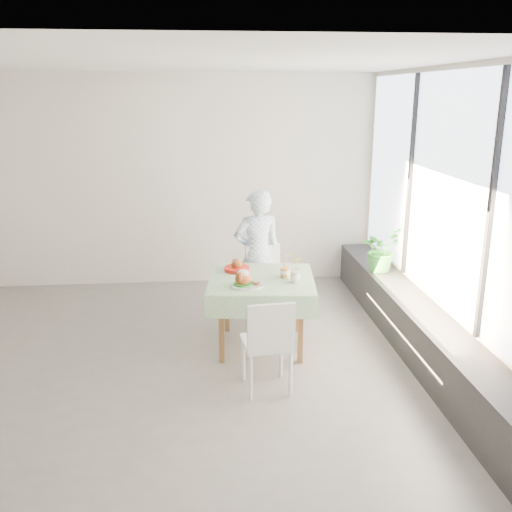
{
  "coord_description": "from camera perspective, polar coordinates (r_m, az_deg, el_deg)",
  "views": [
    {
      "loc": [
        0.67,
        -5.14,
        2.54
      ],
      "look_at": [
        1.2,
        0.34,
        0.96
      ],
      "focal_mm": 40.0,
      "sensor_mm": 36.0,
      "label": 1
    }
  ],
  "objects": [
    {
      "name": "juice_cup_orange",
      "position": [
        5.76,
        2.91,
        -1.52
      ],
      "size": [
        0.1,
        0.1,
        0.28
      ],
      "color": "white",
      "rests_on": "cafe_table"
    },
    {
      "name": "juice_cup_lemonade",
      "position": [
        5.62,
        3.95,
        -1.99
      ],
      "size": [
        0.1,
        0.1,
        0.28
      ],
      "color": "white",
      "rests_on": "cafe_table"
    },
    {
      "name": "floor",
      "position": [
        5.78,
        -11.79,
        -10.46
      ],
      "size": [
        6.0,
        6.0,
        0.0
      ],
      "primitive_type": "plane",
      "color": "#605E5B",
      "rests_on": "ground"
    },
    {
      "name": "potted_plant",
      "position": [
        6.88,
        12.38,
        0.67
      ],
      "size": [
        0.63,
        0.62,
        0.53
      ],
      "primitive_type": "imported",
      "rotation": [
        0.0,
        0.0,
        0.7
      ],
      "color": "#34812B",
      "rests_on": "window_ledge"
    },
    {
      "name": "chair_near",
      "position": [
        5.1,
        1.08,
        -10.47
      ],
      "size": [
        0.45,
        0.45,
        0.87
      ],
      "color": "white",
      "rests_on": "ground"
    },
    {
      "name": "diner",
      "position": [
        6.51,
        0.15,
        0.13
      ],
      "size": [
        0.61,
        0.45,
        1.52
      ],
      "primitive_type": "imported",
      "rotation": [
        0.0,
        0.0,
        3.32
      ],
      "color": "#89ABDB",
      "rests_on": "ground"
    },
    {
      "name": "wall_right",
      "position": [
        5.76,
        18.53,
        3.74
      ],
      "size": [
        0.02,
        5.0,
        2.8
      ],
      "primitive_type": "cube",
      "color": "silver",
      "rests_on": "ground"
    },
    {
      "name": "second_dish",
      "position": [
        5.97,
        -1.92,
        -1.16
      ],
      "size": [
        0.27,
        0.27,
        0.13
      ],
      "color": "#B41A12",
      "rests_on": "cafe_table"
    },
    {
      "name": "wall_front",
      "position": [
        2.96,
        -18.36,
        -7.58
      ],
      "size": [
        6.0,
        0.02,
        2.8
      ],
      "primitive_type": "cube",
      "color": "silver",
      "rests_on": "ground"
    },
    {
      "name": "ceiling",
      "position": [
        5.19,
        -13.63,
        18.44
      ],
      "size": [
        6.0,
        6.0,
        0.0
      ],
      "primitive_type": "plane",
      "rotation": [
        3.14,
        0.0,
        0.0
      ],
      "color": "white",
      "rests_on": "ground"
    },
    {
      "name": "wall_back",
      "position": [
        7.76,
        -10.48,
        7.29
      ],
      "size": [
        6.0,
        0.02,
        2.8
      ],
      "primitive_type": "cube",
      "color": "silver",
      "rests_on": "ground"
    },
    {
      "name": "cafe_table",
      "position": [
        5.84,
        0.54,
        -4.85
      ],
      "size": [
        1.15,
        1.15,
        0.74
      ],
      "color": "brown",
      "rests_on": "ground"
    },
    {
      "name": "window_ledge",
      "position": [
        6.02,
        15.8,
        -7.01
      ],
      "size": [
        0.4,
        4.8,
        0.5
      ],
      "primitive_type": "cube",
      "color": "black",
      "rests_on": "ground"
    },
    {
      "name": "main_dish",
      "position": [
        5.49,
        -1.11,
        -2.5
      ],
      "size": [
        0.34,
        0.34,
        0.17
      ],
      "color": "white",
      "rests_on": "cafe_table"
    },
    {
      "name": "chair_far",
      "position": [
        6.53,
        1.13,
        -4.37
      ],
      "size": [
        0.49,
        0.49,
        0.87
      ],
      "color": "white",
      "rests_on": "ground"
    },
    {
      "name": "window_pane",
      "position": [
        5.7,
        18.47,
        6.2
      ],
      "size": [
        0.01,
        4.8,
        2.18
      ],
      "primitive_type": "cube",
      "color": "#D1E0F9",
      "rests_on": "ground"
    }
  ]
}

